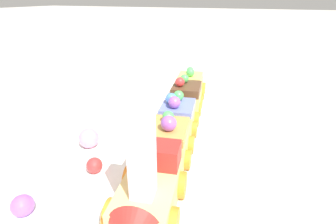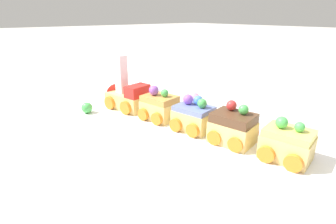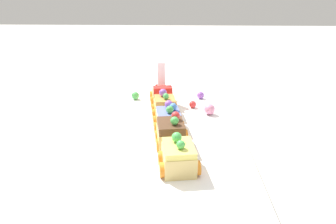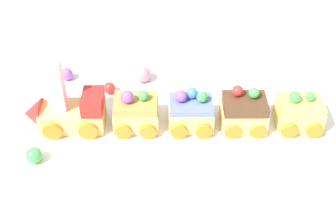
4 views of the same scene
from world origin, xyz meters
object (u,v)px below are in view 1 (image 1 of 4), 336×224
Objects in this scene: cake_car_blueberry at (177,116)px; cake_car_caramel at (168,142)px; cake_train_locomotive at (146,194)px; cake_car_lemon at (190,85)px; gumball_purple at (22,205)px; cake_car_chocolate at (184,98)px; gumball_pink at (89,138)px; gumball_red at (94,165)px.

cake_car_caramel is at bearing 0.32° from cake_car_blueberry.
cake_car_lemon is at bearing 180.00° from cake_train_locomotive.
cake_car_chocolate is at bearing 167.86° from gumball_purple.
cake_train_locomotive reaches higher than cake_car_caramel.
gumball_pink is at bearing -56.08° from cake_car_blueberry.
gumball_purple is 0.77× the size of gumball_pink.
cake_car_lemon is 0.28m from gumball_pink.
cake_train_locomotive reaches higher than gumball_red.
gumball_purple is at bearing -22.73° from cake_car_chocolate.
cake_car_blueberry is 0.16m from gumball_red.
cake_car_chocolate is 1.00× the size of cake_car_lemon.
cake_car_blueberry is at bearing -0.08° from cake_car_chocolate.
gumball_purple is at bearing -18.03° from cake_car_lemon.
cake_car_lemon is 2.66× the size of gumball_pink.
cake_car_caramel is 2.66× the size of gumball_pink.
gumball_purple is (0.41, -0.05, -0.01)m from cake_car_lemon.
gumball_purple is (0.05, -0.12, -0.02)m from cake_train_locomotive.
cake_car_caramel reaches higher than gumball_purple.
cake_car_caramel is at bearing 179.94° from cake_train_locomotive.
gumball_red is at bearing 163.68° from gumball_purple.
cake_car_caramel is 0.19m from gumball_purple.
cake_car_blueberry is 0.17m from cake_car_lemon.
cake_car_chocolate is (-0.28, -0.05, -0.00)m from cake_train_locomotive.
gumball_pink is (-0.09, -0.14, -0.01)m from cake_train_locomotive.
cake_car_blueberry and cake_car_lemon have the same top height.
cake_car_chocolate is 0.21m from gumball_pink.
cake_car_caramel is at bearing 0.12° from cake_car_chocolate.
cake_car_caramel is 0.26m from cake_car_lemon.
gumball_red is at bearing -21.13° from cake_car_chocolate.
cake_car_blueberry is 0.09m from cake_car_chocolate.
cake_train_locomotive is 1.68× the size of cake_car_chocolate.
gumball_pink is at bearing -137.51° from gumball_red.
gumball_pink is (-0.05, -0.05, 0.00)m from gumball_red.
cake_train_locomotive is at bearing -0.06° from cake_car_caramel.
cake_train_locomotive reaches higher than cake_car_blueberry.
cake_car_blueberry is at bearing -179.89° from cake_train_locomotive.
gumball_pink is (-0.14, -0.02, 0.00)m from gumball_purple.
cake_car_lemon is (-0.09, -0.02, -0.00)m from cake_car_chocolate.
cake_train_locomotive is 0.37m from cake_car_lemon.
cake_car_caramel is 1.00× the size of cake_car_chocolate.
cake_train_locomotive reaches higher than cake_car_chocolate.
gumball_purple is (0.24, -0.09, -0.01)m from cake_car_blueberry.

